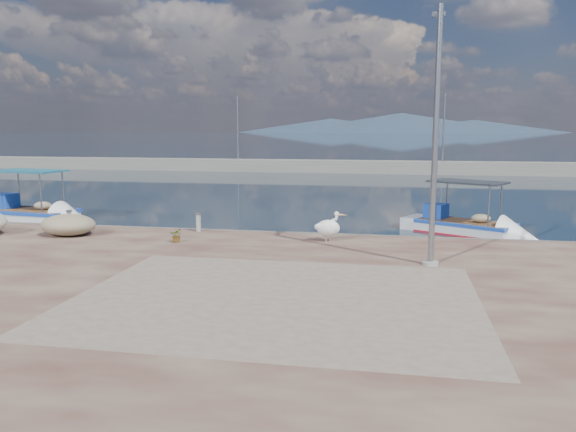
# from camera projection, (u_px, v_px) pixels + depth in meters

# --- Properties ---
(ground) EXTENTS (1400.00, 1400.00, 0.00)m
(ground) POSITION_uv_depth(u_px,v_px,m) (263.00, 282.00, 15.78)
(ground) COLOR #162635
(ground) RESTS_ON ground
(quay) EXTENTS (44.00, 22.00, 0.50)m
(quay) POSITION_uv_depth(u_px,v_px,m) (185.00, 359.00, 9.92)
(quay) COLOR #4B2720
(quay) RESTS_ON ground
(quay_patch) EXTENTS (9.00, 7.00, 0.01)m
(quay_patch) POSITION_uv_depth(u_px,v_px,m) (275.00, 298.00, 12.61)
(quay_patch) COLOR gray
(quay_patch) RESTS_ON quay
(breakwater) EXTENTS (120.00, 2.20, 7.50)m
(breakwater) POSITION_uv_depth(u_px,v_px,m) (357.00, 167.00, 54.52)
(breakwater) COLOR gray
(breakwater) RESTS_ON ground
(mountains) EXTENTS (370.00, 280.00, 22.00)m
(mountains) POSITION_uv_depth(u_px,v_px,m) (396.00, 124.00, 644.49)
(mountains) COLOR #28384C
(mountains) RESTS_ON ground
(boat_left) EXTENTS (5.98, 2.60, 2.79)m
(boat_left) POSITION_uv_depth(u_px,v_px,m) (30.00, 217.00, 26.06)
(boat_left) COLOR white
(boat_left) RESTS_ON ground
(boat_right) EXTENTS (5.43, 4.09, 2.53)m
(boat_right) POSITION_uv_depth(u_px,v_px,m) (464.00, 229.00, 23.06)
(boat_right) COLOR white
(boat_right) RESTS_ON ground
(pelican) EXTENTS (1.08, 0.65, 1.03)m
(pelican) POSITION_uv_depth(u_px,v_px,m) (329.00, 227.00, 18.85)
(pelican) COLOR tan
(pelican) RESTS_ON quay
(lamp_post) EXTENTS (0.44, 0.96, 7.00)m
(lamp_post) POSITION_uv_depth(u_px,v_px,m) (435.00, 146.00, 15.21)
(lamp_post) COLOR gray
(lamp_post) RESTS_ON quay
(bollard_near) EXTENTS (0.24, 0.24, 0.72)m
(bollard_near) POSITION_uv_depth(u_px,v_px,m) (198.00, 221.00, 20.71)
(bollard_near) COLOR gray
(bollard_near) RESTS_ON quay
(bollard_far) EXTENTS (0.23, 0.23, 0.70)m
(bollard_far) POSITION_uv_depth(u_px,v_px,m) (69.00, 218.00, 21.39)
(bollard_far) COLOR gray
(bollard_far) RESTS_ON quay
(potted_plant) EXTENTS (0.48, 0.43, 0.48)m
(potted_plant) POSITION_uv_depth(u_px,v_px,m) (177.00, 235.00, 18.75)
(potted_plant) COLOR #33722D
(potted_plant) RESTS_ON quay
(net_pile_b) EXTENTS (1.97, 1.53, 0.77)m
(net_pile_b) POSITION_uv_depth(u_px,v_px,m) (68.00, 225.00, 19.97)
(net_pile_b) COLOR tan
(net_pile_b) RESTS_ON quay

